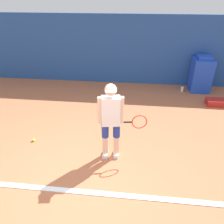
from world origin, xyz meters
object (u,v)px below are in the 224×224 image
(tennis_player, at_px, (111,119))
(water_bottle, at_px, (182,89))
(tennis_ball, at_px, (34,140))
(covered_chair, at_px, (201,74))
(equipment_bag, at_px, (217,102))

(tennis_player, xyz_separation_m, water_bottle, (1.98, 3.48, -0.77))
(tennis_ball, distance_m, covered_chair, 5.51)
(tennis_player, distance_m, equipment_bag, 3.92)
(equipment_bag, height_order, water_bottle, water_bottle)
(tennis_ball, height_order, water_bottle, water_bottle)
(water_bottle, bearing_deg, equipment_bag, -46.48)
(tennis_ball, distance_m, water_bottle, 4.96)
(tennis_player, relative_size, covered_chair, 1.34)
(equipment_bag, distance_m, water_bottle, 1.25)
(covered_chair, distance_m, water_bottle, 0.74)
(covered_chair, relative_size, equipment_bag, 1.84)
(tennis_player, height_order, tennis_ball, tennis_player)
(tennis_ball, distance_m, equipment_bag, 5.18)
(tennis_ball, xyz_separation_m, covered_chair, (4.33, 3.38, 0.53))
(tennis_player, height_order, water_bottle, tennis_player)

